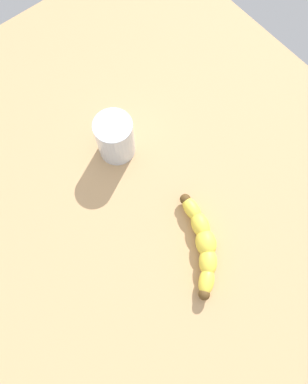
% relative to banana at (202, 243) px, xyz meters
% --- Properties ---
extents(wooden_tabletop, '(1.20, 1.20, 0.03)m').
position_rel_banana_xyz_m(wooden_tabletop, '(-0.11, -0.13, -0.03)').
color(wooden_tabletop, tan).
rests_on(wooden_tabletop, ground).
extents(banana, '(0.18, 0.12, 0.04)m').
position_rel_banana_xyz_m(banana, '(0.00, 0.00, 0.00)').
color(banana, yellow).
rests_on(banana, wooden_tabletop).
extents(smoothie_glass, '(0.08, 0.08, 0.10)m').
position_rel_banana_xyz_m(smoothie_glass, '(-0.26, 0.00, 0.03)').
color(smoothie_glass, silver).
rests_on(smoothie_glass, wooden_tabletop).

